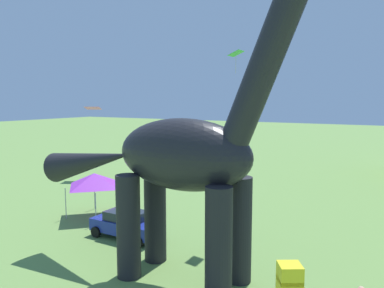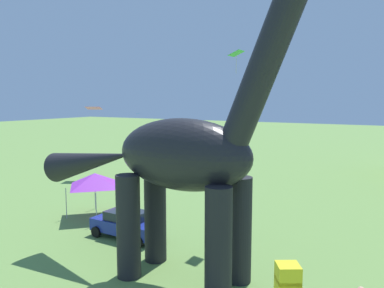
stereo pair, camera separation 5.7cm
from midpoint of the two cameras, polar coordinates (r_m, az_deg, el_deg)
dinosaur_sculpture at (r=16.70m, az=-1.48°, el=-1.54°), size 14.83×3.14×15.50m
parked_sedan_left at (r=23.17m, az=-9.51°, el=-11.49°), size 4.24×2.01×1.55m
festival_canopy_tent at (r=27.07m, az=-14.04°, el=-5.13°), size 3.15×3.15×3.00m
kite_far_left at (r=7.75m, az=14.15°, el=-18.84°), size 0.57×0.57×0.59m
kite_mid_right at (r=40.67m, az=-14.25°, el=5.14°), size 1.93×1.75×0.32m
kite_apex at (r=42.86m, az=-7.94°, el=4.45°), size 0.74×0.82×0.13m
kite_high_left at (r=23.09m, az=6.62°, el=13.11°), size 0.74×1.02×1.30m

